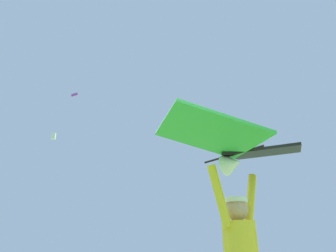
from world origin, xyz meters
The scene contains 3 objects.
held_stunt_kite centered at (0.01, -0.32, 2.15)m, with size 2.17×1.25×0.44m.
distant_kite_purple_low_left centered at (5.38, 31.37, 19.57)m, with size 1.00×1.09×0.58m.
distant_kite_white_low_right centered at (2.75, 25.93, 11.40)m, with size 0.53×0.56×0.67m.
Camera 1 is at (-2.30, -2.39, 1.12)m, focal length 30.43 mm.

